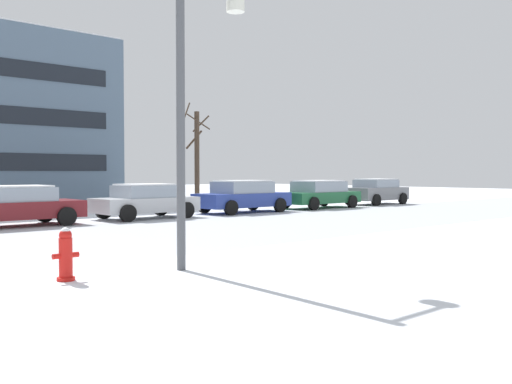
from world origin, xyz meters
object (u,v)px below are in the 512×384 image
Objects in this scene: parked_car_green at (319,194)px; parked_car_silver at (145,201)px; parked_car_gray at (376,191)px; parked_car_blue at (243,196)px; parked_car_maroon at (14,205)px; street_lamp at (193,92)px; fire_hydrant at (66,254)px.

parked_car_silver is at bearing 179.51° from parked_car_green.
parked_car_blue is at bearing -179.51° from parked_car_gray.
street_lamp is at bearing -91.13° from parked_car_maroon.
parked_car_green is (9.98, -0.09, 0.02)m from parked_car_silver.
parked_car_maroon is at bearing -179.80° from parked_car_silver.
parked_car_green is 1.15× the size of parked_car_gray.
parked_car_maroon is 9.98m from parked_car_blue.
street_lamp reaches higher than parked_car_silver.
parked_car_silver is (7.49, 10.32, 0.25)m from fire_hydrant.
parked_car_maroon is at bearing -179.86° from parked_car_blue.
parked_car_green is (4.99, -0.09, -0.02)m from parked_car_blue.
parked_car_maroon is at bearing 88.87° from street_lamp.
street_lamp is 1.33× the size of parked_car_silver.
street_lamp is 1.23× the size of parked_car_maroon.
parked_car_green is (15.18, 10.64, -2.57)m from street_lamp.
fire_hydrant is 0.16× the size of street_lamp.
parked_car_silver reaches higher than fire_hydrant.
parked_car_green reaches higher than fire_hydrant.
fire_hydrant is at bearing -155.14° from parked_car_gray.
fire_hydrant is at bearing -126.00° from parked_car_silver.
parked_car_silver is at bearing -179.91° from parked_car_blue.
parked_car_silver is at bearing -179.64° from parked_car_gray.
street_lamp is 15.02m from parked_car_blue.
parked_car_green is at bearing -1.07° from parked_car_blue.
parked_car_gray is (4.99, 0.18, 0.03)m from parked_car_green.
parked_car_silver is 1.01× the size of parked_car_gray.
parked_car_blue is at bearing 0.14° from parked_car_maroon.
fire_hydrant is 16.20m from parked_car_blue.
parked_car_silver is 4.99m from parked_car_blue.
parked_car_maroon is 1.08× the size of parked_car_silver.
parked_car_blue is (10.19, 10.73, -2.55)m from street_lamp.
parked_car_maroon is 0.97× the size of parked_car_blue.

